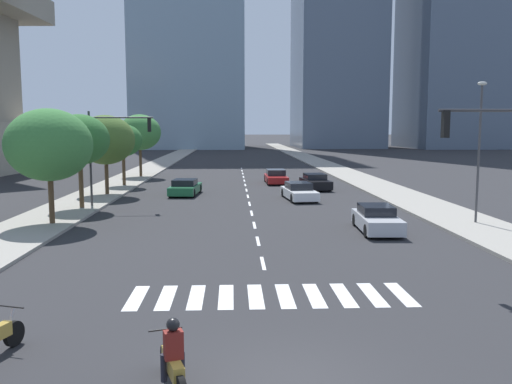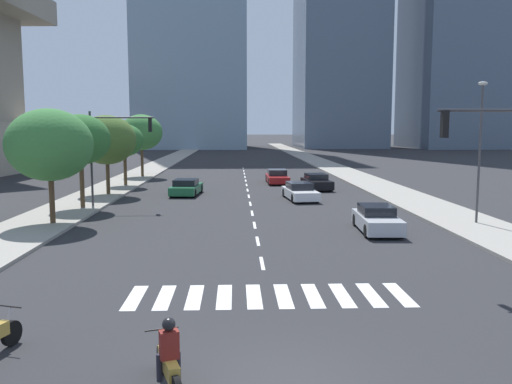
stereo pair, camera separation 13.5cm
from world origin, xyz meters
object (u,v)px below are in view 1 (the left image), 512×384
object	(u,v)px
street_lamp_east	(479,141)
street_tree_third	(105,140)
sedan_red_2	(276,177)
sedan_green_4	(185,188)
street_tree_nearest	(49,145)
sedan_black_1	(315,182)
motorcycle_lead	(173,361)
street_tree_second	(79,140)
sedan_white_0	(299,192)
traffic_signal_far	(113,142)
street_tree_fifth	(140,132)
sedan_silver_3	(377,219)
street_tree_fourth	(123,140)

from	to	relation	value
street_lamp_east	street_tree_third	world-z (taller)	street_lamp_east
sedan_red_2	sedan_green_4	size ratio (longest dim) A/B	1.03
sedan_green_4	street_tree_nearest	world-z (taller)	street_tree_nearest
sedan_black_1	sedan_green_4	bearing A→B (deg)	-76.66
motorcycle_lead	street_tree_third	world-z (taller)	street_tree_third
street_tree_second	sedan_white_0	bearing A→B (deg)	16.40
sedan_red_2	traffic_signal_far	size ratio (longest dim) A/B	0.80
street_tree_nearest	street_tree_fifth	xyz separation A→B (m)	(0.00, 27.35, 0.42)
sedan_silver_3	street_tree_nearest	world-z (taller)	street_tree_nearest
street_tree_third	street_tree_fourth	xyz separation A→B (m)	(0.00, 6.41, -0.19)
sedan_black_1	traffic_signal_far	xyz separation A→B (m)	(-14.46, -9.72, 3.63)
motorcycle_lead	sedan_black_1	distance (m)	35.14
traffic_signal_far	street_tree_second	size ratio (longest dim) A/B	1.04
sedan_silver_3	street_tree_fifth	size ratio (longest dim) A/B	0.72
sedan_white_0	street_tree_third	world-z (taller)	street_tree_third
sedan_red_2	sedan_black_1	bearing A→B (deg)	29.45
sedan_red_2	street_tree_third	xyz separation A→B (m)	(-13.43, -8.71, 3.62)
motorcycle_lead	sedan_silver_3	xyz separation A→B (m)	(8.29, 15.83, 0.02)
sedan_silver_3	street_tree_nearest	bearing A→B (deg)	-94.91
sedan_green_4	traffic_signal_far	xyz separation A→B (m)	(-3.96, -6.33, 3.66)
sedan_black_1	traffic_signal_far	bearing A→B (deg)	-60.64
street_lamp_east	street_tree_second	bearing A→B (deg)	164.19
sedan_white_0	street_tree_fifth	xyz separation A→B (m)	(-14.17, 17.61, 4.06)
motorcycle_lead	street_lamp_east	bearing A→B (deg)	-56.74
sedan_green_4	street_tree_fifth	size ratio (longest dim) A/B	0.74
sedan_black_1	sedan_silver_3	world-z (taller)	sedan_black_1
street_tree_second	street_lamp_east	bearing A→B (deg)	-15.81
traffic_signal_far	sedan_silver_3	bearing A→B (deg)	-30.51
sedan_silver_3	street_tree_third	world-z (taller)	street_tree_third
motorcycle_lead	sedan_black_1	world-z (taller)	motorcycle_lead
street_lamp_east	street_tree_third	bearing A→B (deg)	149.45
sedan_red_2	street_tree_fourth	xyz separation A→B (m)	(-13.43, -2.30, 3.43)
street_tree_fourth	street_tree_nearest	bearing A→B (deg)	-90.00
motorcycle_lead	street_tree_second	xyz separation A→B (m)	(-8.25, 23.62, 3.78)
sedan_red_2	motorcycle_lead	bearing A→B (deg)	-8.35
sedan_silver_3	motorcycle_lead	bearing A→B (deg)	-24.89
sedan_green_4	traffic_signal_far	distance (m)	8.32
motorcycle_lead	sedan_green_4	distance (m)	30.91
street_tree_nearest	street_tree_fourth	world-z (taller)	street_tree_nearest
traffic_signal_far	street_tree_fourth	xyz separation A→B (m)	(-1.87, 12.38, -0.22)
sedan_black_1	street_tree_second	distance (m)	19.82
motorcycle_lead	sedan_white_0	xyz separation A→B (m)	(5.91, 27.79, -0.01)
sedan_white_0	sedan_green_4	xyz separation A→B (m)	(-8.35, 3.02, -0.00)
street_tree_nearest	street_tree_second	world-z (taller)	street_tree_nearest
sedan_green_4	street_tree_nearest	bearing A→B (deg)	160.71
street_tree_third	sedan_red_2	bearing A→B (deg)	32.96
traffic_signal_far	street_tree_fourth	distance (m)	12.52
sedan_red_2	street_tree_third	size ratio (longest dim) A/B	0.82
street_lamp_east	street_tree_second	xyz separation A→B (m)	(-22.23, 6.30, -0.03)
sedan_green_4	motorcycle_lead	bearing A→B (deg)	-170.24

